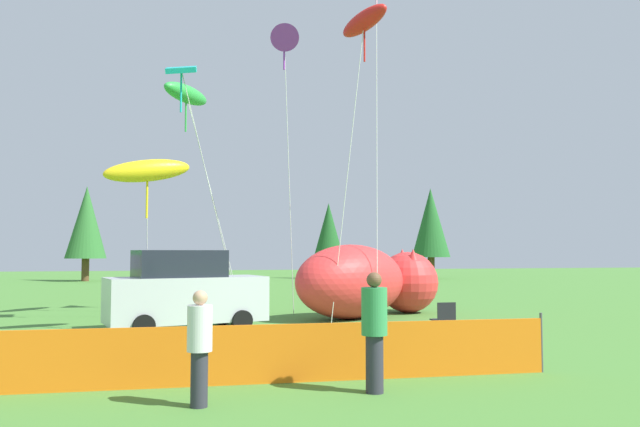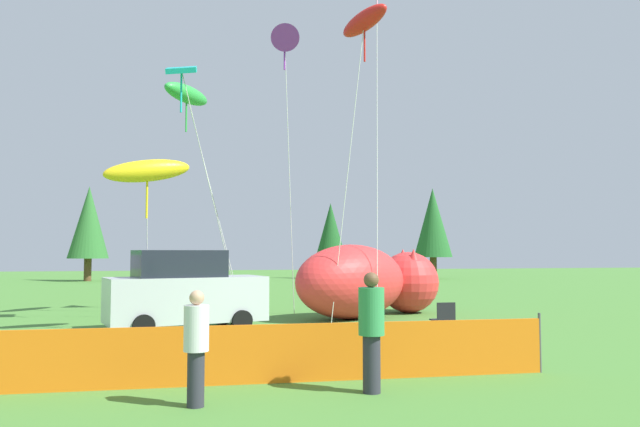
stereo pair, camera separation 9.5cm
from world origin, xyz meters
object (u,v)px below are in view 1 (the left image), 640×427
Objects in this scene: folding_chair at (444,317)px; spectator_in_green_shirt at (200,343)px; spectator_in_red_shirt at (374,327)px; kite_purple_delta at (284,34)px; kite_teal_diamond at (182,75)px; kite_yellow_hero at (147,171)px; kite_red_lizard at (364,22)px; kite_green_fish at (186,95)px; inflatable_cat at (367,284)px; parked_car at (185,292)px.

folding_chair is 8.75m from spectator_in_green_shirt.
spectator_in_green_shirt is 2.69m from spectator_in_red_shirt.
kite_purple_delta reaches higher than kite_teal_diamond.
kite_yellow_hero is (-3.83, 8.15, 3.35)m from spectator_in_red_shirt.
kite_yellow_hero is 0.50× the size of kite_red_lizard.
kite_green_fish is at bearing 102.96° from spectator_in_red_shirt.
spectator_in_red_shirt is 12.60m from kite_red_lizard.
inflatable_cat is 11.16m from spectator_in_red_shirt.
kite_teal_diamond is at bearing 91.50° from spectator_in_green_shirt.
spectator_in_green_shirt is (0.13, -8.76, -0.18)m from parked_car.
spectator_in_green_shirt is 12.03m from kite_teal_diamond.
parked_car is 8.91m from spectator_in_red_shirt.
parked_car is 6.58m from kite_teal_diamond.
kite_purple_delta reaches higher than kite_red_lizard.
kite_green_fish reaches higher than spectator_in_red_shirt.
parked_car is 0.75× the size of inflatable_cat.
kite_teal_diamond reaches higher than spectator_in_red_shirt.
kite_teal_diamond is (-0.26, 10.03, 6.64)m from spectator_in_green_shirt.
spectator_in_red_shirt is (2.67, 0.29, 0.13)m from spectator_in_green_shirt.
kite_purple_delta reaches higher than spectator_in_red_shirt.
spectator_in_green_shirt is 0.16× the size of kite_red_lizard.
spectator_in_green_shirt is 0.21× the size of kite_green_fish.
folding_chair is 5.08m from inflatable_cat.
kite_yellow_hero is 3.65m from kite_teal_diamond.
folding_chair is 11.69m from kite_purple_delta.
kite_yellow_hero is 0.47× the size of kite_purple_delta.
kite_green_fish is at bearing 135.70° from inflatable_cat.
spectator_in_green_shirt is at bearing -119.50° from kite_red_lizard.
parked_car reaches higher than spectator_in_green_shirt.
inflatable_cat is at bearing 20.04° from kite_yellow_hero.
spectator_in_red_shirt is 12.08m from kite_teal_diamond.
kite_yellow_hero reaches higher than spectator_in_green_shirt.
kite_teal_diamond is at bearing 59.20° from folding_chair.
kite_green_fish is (0.00, 3.68, 6.46)m from parked_car.
kite_teal_diamond is at bearing 106.77° from spectator_in_red_shirt.
kite_yellow_hero is 0.62× the size of kite_teal_diamond.
folding_chair is 6.80m from spectator_in_red_shirt.
folding_chair is at bearing 43.16° from spectator_in_green_shirt.
kite_purple_delta reaches higher than spectator_in_green_shirt.
kite_green_fish is at bearing 75.42° from kite_yellow_hero.
kite_red_lizard is (-1.09, 3.37, 8.87)m from folding_chair.
kite_green_fish is at bearing 75.50° from parked_car.
kite_green_fish is at bearing 150.24° from kite_red_lizard.
spectator_in_red_shirt is (-3.70, -5.68, 0.51)m from folding_chair.
spectator_in_red_shirt is at bearing -137.14° from inflatable_cat.
kite_green_fish is (-2.79, 12.15, 6.52)m from spectator_in_red_shirt.
kite_teal_diamond is (-3.49, -2.24, -2.31)m from kite_purple_delta.
kite_red_lizard reaches higher than spectator_in_green_shirt.
kite_purple_delta is 4.75m from kite_teal_diamond.
spectator_in_red_shirt is 14.89m from kite_purple_delta.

